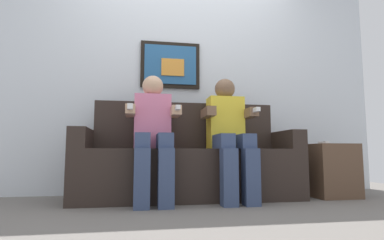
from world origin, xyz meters
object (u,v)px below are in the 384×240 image
person_on_right (229,131)px  person_on_left (153,130)px  side_table_right (330,170)px  spare_remote_on_table (323,143)px  couch (189,164)px

person_on_right → person_on_left: bearing=-180.0°
person_on_left → person_on_right: size_ratio=1.00×
side_table_right → person_on_right: bearing=-176.6°
side_table_right → spare_remote_on_table: size_ratio=3.85×
couch → person_on_left: bearing=-153.6°
person_on_left → spare_remote_on_table: bearing=-0.0°
couch → person_on_right: bearing=-26.3°
couch → person_on_left: (-0.34, -0.17, 0.29)m
person_on_left → person_on_right: same height
couch → spare_remote_on_table: couch is taller
couch → spare_remote_on_table: 1.28m
person_on_left → side_table_right: size_ratio=2.22×
person_on_left → person_on_right: 0.68m
person_on_left → spare_remote_on_table: 1.60m
person_on_left → spare_remote_on_table: person_on_left is taller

